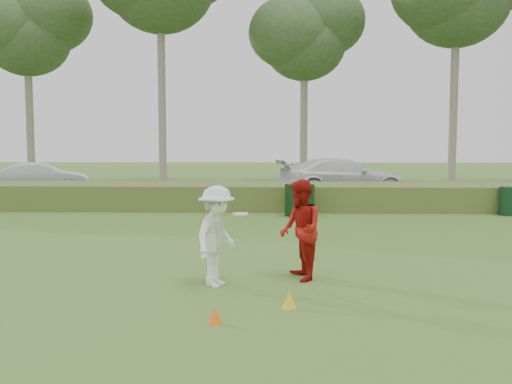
{
  "coord_description": "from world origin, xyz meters",
  "views": [
    {
      "loc": [
        0.5,
        -8.98,
        2.44
      ],
      "look_at": [
        0.0,
        4.0,
        1.3
      ],
      "focal_mm": 40.0,
      "sensor_mm": 36.0,
      "label": 1
    }
  ],
  "objects_px": {
    "car_right": "(342,177)",
    "player_white": "(217,236)",
    "cone_orange": "(215,316)",
    "trash_bin": "(509,201)",
    "player_red": "(300,230)",
    "utility_cabinet": "(300,200)",
    "car_mid": "(41,178)",
    "cone_yellow": "(289,299)"
  },
  "relations": [
    {
      "from": "car_right",
      "to": "player_white",
      "type": "bearing_deg",
      "value": 154.02
    },
    {
      "from": "cone_orange",
      "to": "trash_bin",
      "type": "relative_size",
      "value": 0.23
    },
    {
      "from": "cone_orange",
      "to": "player_white",
      "type": "bearing_deg",
      "value": 95.21
    },
    {
      "from": "player_red",
      "to": "trash_bin",
      "type": "relative_size",
      "value": 1.86
    },
    {
      "from": "utility_cabinet",
      "to": "car_mid",
      "type": "height_order",
      "value": "car_mid"
    },
    {
      "from": "cone_yellow",
      "to": "trash_bin",
      "type": "bearing_deg",
      "value": 55.47
    },
    {
      "from": "cone_orange",
      "to": "trash_bin",
      "type": "bearing_deg",
      "value": 53.94
    },
    {
      "from": "player_white",
      "to": "cone_orange",
      "type": "distance_m",
      "value": 2.16
    },
    {
      "from": "player_red",
      "to": "cone_yellow",
      "type": "relative_size",
      "value": 7.26
    },
    {
      "from": "player_red",
      "to": "cone_orange",
      "type": "height_order",
      "value": "player_red"
    },
    {
      "from": "player_red",
      "to": "car_mid",
      "type": "relative_size",
      "value": 0.41
    },
    {
      "from": "cone_yellow",
      "to": "trash_bin",
      "type": "relative_size",
      "value": 0.26
    },
    {
      "from": "trash_bin",
      "to": "car_mid",
      "type": "xyz_separation_m",
      "value": [
        -18.78,
        6.9,
        0.29
      ]
    },
    {
      "from": "player_white",
      "to": "car_mid",
      "type": "bearing_deg",
      "value": 52.6
    },
    {
      "from": "player_red",
      "to": "utility_cabinet",
      "type": "bearing_deg",
      "value": 164.86
    },
    {
      "from": "player_red",
      "to": "cone_yellow",
      "type": "xyz_separation_m",
      "value": [
        -0.23,
        -1.74,
        -0.77
      ]
    },
    {
      "from": "player_white",
      "to": "cone_yellow",
      "type": "height_order",
      "value": "player_white"
    },
    {
      "from": "player_white",
      "to": "utility_cabinet",
      "type": "distance_m",
      "value": 9.46
    },
    {
      "from": "player_red",
      "to": "cone_yellow",
      "type": "bearing_deg",
      "value": -20.6
    },
    {
      "from": "player_red",
      "to": "utility_cabinet",
      "type": "relative_size",
      "value": 1.69
    },
    {
      "from": "cone_orange",
      "to": "car_mid",
      "type": "height_order",
      "value": "car_mid"
    },
    {
      "from": "player_red",
      "to": "cone_orange",
      "type": "distance_m",
      "value": 2.92
    },
    {
      "from": "cone_yellow",
      "to": "player_red",
      "type": "bearing_deg",
      "value": 82.46
    },
    {
      "from": "cone_orange",
      "to": "car_right",
      "type": "height_order",
      "value": "car_right"
    },
    {
      "from": "car_right",
      "to": "trash_bin",
      "type": "bearing_deg",
      "value": -154.48
    },
    {
      "from": "player_red",
      "to": "cone_orange",
      "type": "xyz_separation_m",
      "value": [
        -1.25,
        -2.53,
        -0.78
      ]
    },
    {
      "from": "cone_orange",
      "to": "car_mid",
      "type": "distance_m",
      "value": 21.3
    },
    {
      "from": "player_red",
      "to": "car_mid",
      "type": "distance_m",
      "value": 19.8
    },
    {
      "from": "trash_bin",
      "to": "car_right",
      "type": "xyz_separation_m",
      "value": [
        -4.85,
        6.26,
        0.41
      ]
    },
    {
      "from": "car_mid",
      "to": "utility_cabinet",
      "type": "bearing_deg",
      "value": -141.45
    },
    {
      "from": "utility_cabinet",
      "to": "car_right",
      "type": "bearing_deg",
      "value": 53.33
    },
    {
      "from": "cone_yellow",
      "to": "car_mid",
      "type": "height_order",
      "value": "car_mid"
    },
    {
      "from": "cone_orange",
      "to": "utility_cabinet",
      "type": "relative_size",
      "value": 0.21
    },
    {
      "from": "car_right",
      "to": "player_red",
      "type": "bearing_deg",
      "value": 158.66
    },
    {
      "from": "car_mid",
      "to": "cone_orange",
      "type": "bearing_deg",
      "value": -170.74
    },
    {
      "from": "cone_yellow",
      "to": "utility_cabinet",
      "type": "xyz_separation_m",
      "value": [
        0.55,
        10.52,
        0.41
      ]
    },
    {
      "from": "cone_orange",
      "to": "utility_cabinet",
      "type": "height_order",
      "value": "utility_cabinet"
    },
    {
      "from": "cone_orange",
      "to": "utility_cabinet",
      "type": "xyz_separation_m",
      "value": [
        1.56,
        11.31,
        0.42
      ]
    },
    {
      "from": "trash_bin",
      "to": "car_right",
      "type": "height_order",
      "value": "car_right"
    },
    {
      "from": "player_white",
      "to": "car_right",
      "type": "relative_size",
      "value": 0.3
    },
    {
      "from": "utility_cabinet",
      "to": "trash_bin",
      "type": "bearing_deg",
      "value": -15.03
    },
    {
      "from": "trash_bin",
      "to": "player_white",
      "type": "bearing_deg",
      "value": -131.92
    }
  ]
}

